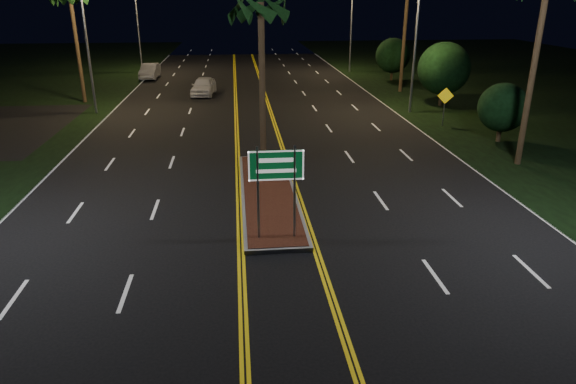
{
  "coord_description": "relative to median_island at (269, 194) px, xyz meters",
  "views": [
    {
      "loc": [
        -1.21,
        -12.79,
        7.86
      ],
      "look_at": [
        0.35,
        2.46,
        1.9
      ],
      "focal_mm": 32.0,
      "sensor_mm": 36.0,
      "label": 1
    }
  ],
  "objects": [
    {
      "name": "ground",
      "position": [
        0.0,
        -7.0,
        -0.08
      ],
      "size": [
        120.0,
        120.0,
        0.0
      ],
      "primitive_type": "plane",
      "color": "black",
      "rests_on": "ground"
    },
    {
      "name": "shrub_near",
      "position": [
        13.5,
        7.0,
        1.86
      ],
      "size": [
        2.7,
        2.7,
        3.3
      ],
      "color": "#382819",
      "rests_on": "ground"
    },
    {
      "name": "streetlight_left_far",
      "position": [
        -10.61,
        37.0,
        5.57
      ],
      "size": [
        1.91,
        0.44,
        9.0
      ],
      "color": "gray",
      "rests_on": "ground"
    },
    {
      "name": "palm_median",
      "position": [
        0.0,
        3.5,
        7.19
      ],
      "size": [
        2.4,
        2.4,
        8.3
      ],
      "color": "#382819",
      "rests_on": "ground"
    },
    {
      "name": "shrub_mid",
      "position": [
        14.0,
        17.0,
        2.64
      ],
      "size": [
        3.78,
        3.78,
        4.62
      ],
      "color": "#382819",
      "rests_on": "ground"
    },
    {
      "name": "median_island",
      "position": [
        0.0,
        0.0,
        0.0
      ],
      "size": [
        2.25,
        10.25,
        0.17
      ],
      "color": "gray",
      "rests_on": "ground"
    },
    {
      "name": "streetlight_right_far",
      "position": [
        10.61,
        35.0,
        5.57
      ],
      "size": [
        1.91,
        0.44,
        9.0
      ],
      "color": "gray",
      "rests_on": "ground"
    },
    {
      "name": "car_far",
      "position": [
        -9.5,
        32.47,
        0.75
      ],
      "size": [
        2.24,
        5.05,
        1.67
      ],
      "primitive_type": "imported",
      "rotation": [
        0.0,
        0.0,
        -0.02
      ],
      "color": "silver",
      "rests_on": "ground"
    },
    {
      "name": "car_near",
      "position": [
        -3.82,
        23.17,
        0.76
      ],
      "size": [
        2.75,
        5.28,
        1.69
      ],
      "primitive_type": "imported",
      "rotation": [
        0.0,
        0.0,
        -0.12
      ],
      "color": "white",
      "rests_on": "ground"
    },
    {
      "name": "warning_sign",
      "position": [
        11.82,
        10.99,
        1.46
      ],
      "size": [
        0.99,
        0.24,
        2.39
      ],
      "rotation": [
        0.0,
        0.0,
        -0.21
      ],
      "color": "gray",
      "rests_on": "ground"
    },
    {
      "name": "streetlight_right_mid",
      "position": [
        10.61,
        15.0,
        5.57
      ],
      "size": [
        1.91,
        0.44,
        9.0
      ],
      "color": "gray",
      "rests_on": "ground"
    },
    {
      "name": "shrub_far",
      "position": [
        13.8,
        29.0,
        2.25
      ],
      "size": [
        3.24,
        3.24,
        3.96
      ],
      "color": "#382819",
      "rests_on": "ground"
    },
    {
      "name": "streetlight_left_mid",
      "position": [
        -10.61,
        17.0,
        5.57
      ],
      "size": [
        1.91,
        0.44,
        9.0
      ],
      "color": "gray",
      "rests_on": "ground"
    },
    {
      "name": "highway_sign",
      "position": [
        0.0,
        -4.2,
        2.32
      ],
      "size": [
        1.8,
        0.08,
        3.2
      ],
      "color": "gray",
      "rests_on": "ground"
    }
  ]
}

